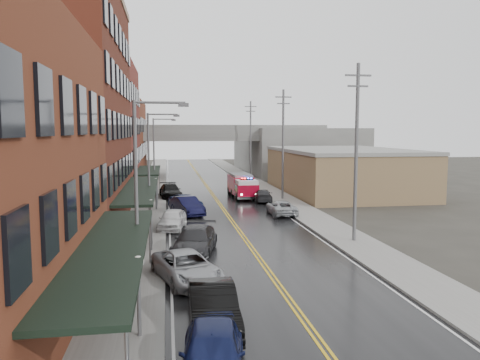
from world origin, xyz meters
TOP-DOWN VIEW (x-y plane):
  - ground at (0.00, 0.00)m, footprint 220.00×220.00m
  - road at (0.00, 30.00)m, footprint 11.00×160.00m
  - sidewalk_left at (-7.30, 30.00)m, footprint 3.00×160.00m
  - sidewalk_right at (7.30, 30.00)m, footprint 3.00×160.00m
  - curb_left at (-5.65, 30.00)m, footprint 0.30×160.00m
  - curb_right at (5.65, 30.00)m, footprint 0.30×160.00m
  - brick_building_b at (-13.30, 23.00)m, footprint 9.00×20.00m
  - brick_building_c at (-13.30, 40.50)m, footprint 9.00×15.00m
  - brick_building_far at (-13.30, 58.00)m, footprint 9.00×20.00m
  - tan_building at (16.00, 40.00)m, footprint 14.00×22.00m
  - right_far_block at (18.00, 70.00)m, footprint 18.00×30.00m
  - awning_0 at (-7.49, 4.00)m, footprint 2.60×16.00m
  - awning_1 at (-7.49, 23.00)m, footprint 2.60×18.00m
  - awning_2 at (-7.49, 40.50)m, footprint 2.60×13.00m
  - globe_lamp_0 at (-6.40, 2.00)m, footprint 0.44×0.44m
  - globe_lamp_1 at (-6.40, 16.00)m, footprint 0.44×0.44m
  - globe_lamp_2 at (-6.40, 30.00)m, footprint 0.44×0.44m
  - street_lamp_0 at (-6.55, 8.00)m, footprint 2.64×0.22m
  - street_lamp_1 at (-6.55, 24.00)m, footprint 2.64×0.22m
  - street_lamp_2 at (-6.55, 40.00)m, footprint 2.64×0.22m
  - utility_pole_0 at (7.20, 15.00)m, footprint 1.80×0.24m
  - utility_pole_1 at (7.20, 35.00)m, footprint 1.80×0.24m
  - utility_pole_2 at (7.20, 55.00)m, footprint 1.80×0.24m
  - overpass at (0.00, 62.00)m, footprint 40.00×10.00m
  - fire_truck at (3.07, 37.21)m, footprint 3.12×7.36m
  - parked_car_left_0 at (-4.03, -1.06)m, footprint 2.55×5.06m
  - parked_car_left_1 at (-3.66, 2.63)m, footprint 1.78×5.07m
  - parked_car_left_2 at (-4.43, 8.34)m, footprint 3.95×5.89m
  - parked_car_left_3 at (-3.71, 13.65)m, footprint 3.55×6.06m
  - parked_car_left_4 at (-5.00, 21.20)m, footprint 2.61×4.79m
  - parked_car_left_5 at (-3.60, 27.20)m, footprint 3.19×5.31m
  - parked_car_left_6 at (-3.60, 30.31)m, footprint 3.57×5.53m
  - parked_car_left_7 at (-5.00, 38.34)m, footprint 2.75×5.66m
  - parked_car_right_0 at (4.82, 25.92)m, footprint 2.27×4.79m
  - parked_car_right_1 at (4.71, 34.00)m, footprint 2.31×4.76m
  - parked_car_right_2 at (4.41, 45.44)m, footprint 3.30×4.97m
  - parked_car_right_3 at (4.50, 50.60)m, footprint 2.36×4.50m

SIDE VIEW (x-z plane):
  - ground at x=0.00m, z-range 0.00..0.00m
  - road at x=0.00m, z-range 0.00..0.02m
  - sidewalk_left at x=-7.30m, z-range 0.00..0.15m
  - sidewalk_right at x=7.30m, z-range 0.00..0.15m
  - curb_left at x=-5.65m, z-range 0.00..0.15m
  - curb_right at x=5.65m, z-range 0.00..0.15m
  - parked_car_right_0 at x=4.82m, z-range 0.00..1.32m
  - parked_car_right_1 at x=4.71m, z-range 0.00..1.34m
  - parked_car_right_3 at x=4.50m, z-range 0.00..1.41m
  - parked_car_left_6 at x=-3.60m, z-range 0.00..1.42m
  - parked_car_left_2 at x=-4.43m, z-range 0.00..1.50m
  - parked_car_left_4 at x=-5.00m, z-range 0.00..1.55m
  - parked_car_right_2 at x=4.41m, z-range 0.00..1.57m
  - parked_car_left_7 at x=-5.00m, z-range 0.00..1.59m
  - parked_car_left_3 at x=-3.71m, z-range 0.00..1.65m
  - parked_car_left_5 at x=-3.60m, z-range 0.00..1.65m
  - parked_car_left_0 at x=-4.03m, z-range 0.00..1.66m
  - parked_car_left_1 at x=-3.66m, z-range 0.00..1.67m
  - fire_truck at x=3.07m, z-range 0.11..2.77m
  - globe_lamp_0 at x=-6.40m, z-range 0.75..3.87m
  - globe_lamp_1 at x=-6.40m, z-range 0.75..3.87m
  - globe_lamp_2 at x=-6.40m, z-range 0.75..3.87m
  - tan_building at x=16.00m, z-range 0.00..5.00m
  - awning_2 at x=-7.49m, z-range 1.44..4.53m
  - awning_0 at x=-7.49m, z-range 1.44..4.53m
  - awning_1 at x=-7.49m, z-range 1.44..4.53m
  - right_far_block at x=18.00m, z-range 0.00..8.00m
  - street_lamp_0 at x=-6.55m, z-range 0.69..9.69m
  - street_lamp_1 at x=-6.55m, z-range 0.69..9.69m
  - street_lamp_2 at x=-6.55m, z-range 0.69..9.69m
  - overpass at x=0.00m, z-range 2.24..9.74m
  - brick_building_far at x=-13.30m, z-range 0.00..12.00m
  - utility_pole_0 at x=7.20m, z-range 0.31..12.31m
  - utility_pole_1 at x=7.20m, z-range 0.31..12.31m
  - utility_pole_2 at x=7.20m, z-range 0.31..12.31m
  - brick_building_c at x=-13.30m, z-range 0.00..15.00m
  - brick_building_b at x=-13.30m, z-range 0.00..18.00m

